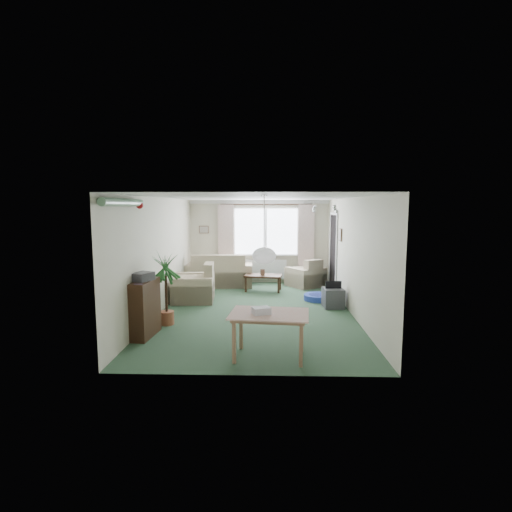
{
  "coord_description": "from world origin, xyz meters",
  "views": [
    {
      "loc": [
        0.25,
        -8.28,
        2.22
      ],
      "look_at": [
        0.0,
        0.3,
        1.15
      ],
      "focal_mm": 28.0,
      "sensor_mm": 36.0,
      "label": 1
    }
  ],
  "objects_px": {
    "bookshelf": "(145,308)",
    "houseplant": "(166,289)",
    "sofa": "(219,269)",
    "coffee_table": "(263,283)",
    "tv_cube": "(333,298)",
    "dining_table": "(269,336)",
    "armchair_left": "(193,282)",
    "pet_bed": "(318,297)",
    "armchair_corner": "(306,272)"
  },
  "relations": [
    {
      "from": "tv_cube",
      "to": "pet_bed",
      "type": "distance_m",
      "value": 0.74
    },
    {
      "from": "coffee_table",
      "to": "houseplant",
      "type": "height_order",
      "value": "houseplant"
    },
    {
      "from": "sofa",
      "to": "bookshelf",
      "type": "height_order",
      "value": "bookshelf"
    },
    {
      "from": "armchair_left",
      "to": "pet_bed",
      "type": "relative_size",
      "value": 1.48
    },
    {
      "from": "tv_cube",
      "to": "dining_table",
      "type": "bearing_deg",
      "value": -119.68
    },
    {
      "from": "armchair_corner",
      "to": "pet_bed",
      "type": "distance_m",
      "value": 1.7
    },
    {
      "from": "armchair_left",
      "to": "houseplant",
      "type": "distance_m",
      "value": 1.93
    },
    {
      "from": "armchair_left",
      "to": "coffee_table",
      "type": "relative_size",
      "value": 1.04
    },
    {
      "from": "armchair_left",
      "to": "houseplant",
      "type": "height_order",
      "value": "houseplant"
    },
    {
      "from": "armchair_left",
      "to": "coffee_table",
      "type": "xyz_separation_m",
      "value": [
        1.64,
        1.16,
        -0.23
      ]
    },
    {
      "from": "sofa",
      "to": "bookshelf",
      "type": "distance_m",
      "value": 4.49
    },
    {
      "from": "houseplant",
      "to": "dining_table",
      "type": "height_order",
      "value": "houseplant"
    },
    {
      "from": "sofa",
      "to": "pet_bed",
      "type": "bearing_deg",
      "value": 144.18
    },
    {
      "from": "sofa",
      "to": "coffee_table",
      "type": "distance_m",
      "value": 1.44
    },
    {
      "from": "bookshelf",
      "to": "dining_table",
      "type": "xyz_separation_m",
      "value": [
        2.12,
        -0.92,
        -0.16
      ]
    },
    {
      "from": "armchair_corner",
      "to": "bookshelf",
      "type": "xyz_separation_m",
      "value": [
        -3.16,
        -4.41,
        0.1
      ]
    },
    {
      "from": "bookshelf",
      "to": "dining_table",
      "type": "distance_m",
      "value": 2.32
    },
    {
      "from": "armchair_corner",
      "to": "dining_table",
      "type": "xyz_separation_m",
      "value": [
        -1.04,
        -5.33,
        -0.06
      ]
    },
    {
      "from": "dining_table",
      "to": "houseplant",
      "type": "bearing_deg",
      "value": 140.38
    },
    {
      "from": "armchair_left",
      "to": "bookshelf",
      "type": "relative_size",
      "value": 1.03
    },
    {
      "from": "sofa",
      "to": "armchair_corner",
      "type": "height_order",
      "value": "sofa"
    },
    {
      "from": "armchair_corner",
      "to": "coffee_table",
      "type": "relative_size",
      "value": 0.91
    },
    {
      "from": "armchair_left",
      "to": "dining_table",
      "type": "bearing_deg",
      "value": 22.29
    },
    {
      "from": "coffee_table",
      "to": "pet_bed",
      "type": "height_order",
      "value": "coffee_table"
    },
    {
      "from": "sofa",
      "to": "tv_cube",
      "type": "xyz_separation_m",
      "value": [
        2.8,
        -2.37,
        -0.24
      ]
    },
    {
      "from": "houseplant",
      "to": "tv_cube",
      "type": "height_order",
      "value": "houseplant"
    },
    {
      "from": "houseplant",
      "to": "coffee_table",
      "type": "bearing_deg",
      "value": 59.74
    },
    {
      "from": "pet_bed",
      "to": "armchair_corner",
      "type": "bearing_deg",
      "value": 94.9
    },
    {
      "from": "tv_cube",
      "to": "coffee_table",
      "type": "bearing_deg",
      "value": 128.61
    },
    {
      "from": "armchair_left",
      "to": "houseplant",
      "type": "relative_size",
      "value": 0.73
    },
    {
      "from": "armchair_corner",
      "to": "pet_bed",
      "type": "relative_size",
      "value": 1.29
    },
    {
      "from": "sofa",
      "to": "armchair_left",
      "type": "bearing_deg",
      "value": 75.28
    },
    {
      "from": "coffee_table",
      "to": "pet_bed",
      "type": "xyz_separation_m",
      "value": [
        1.32,
        -1.0,
        -0.15
      ]
    },
    {
      "from": "bookshelf",
      "to": "dining_table",
      "type": "height_order",
      "value": "bookshelf"
    },
    {
      "from": "armchair_corner",
      "to": "coffee_table",
      "type": "bearing_deg",
      "value": -6.67
    },
    {
      "from": "sofa",
      "to": "houseplant",
      "type": "xyz_separation_m",
      "value": [
        -0.55,
        -3.75,
        0.22
      ]
    },
    {
      "from": "dining_table",
      "to": "pet_bed",
      "type": "xyz_separation_m",
      "value": [
        1.18,
        3.67,
        -0.26
      ]
    },
    {
      "from": "houseplant",
      "to": "dining_table",
      "type": "bearing_deg",
      "value": -39.62
    },
    {
      "from": "bookshelf",
      "to": "coffee_table",
      "type": "bearing_deg",
      "value": 67.04
    },
    {
      "from": "dining_table",
      "to": "tv_cube",
      "type": "distance_m",
      "value": 3.3
    },
    {
      "from": "tv_cube",
      "to": "armchair_corner",
      "type": "bearing_deg",
      "value": 95.03
    },
    {
      "from": "houseplant",
      "to": "tv_cube",
      "type": "distance_m",
      "value": 3.65
    },
    {
      "from": "bookshelf",
      "to": "pet_bed",
      "type": "bearing_deg",
      "value": 44.67
    },
    {
      "from": "armchair_left",
      "to": "houseplant",
      "type": "xyz_separation_m",
      "value": [
        -0.15,
        -1.91,
        0.23
      ]
    },
    {
      "from": "armchair_corner",
      "to": "pet_bed",
      "type": "xyz_separation_m",
      "value": [
        0.14,
        -1.66,
        -0.32
      ]
    },
    {
      "from": "houseplant",
      "to": "tv_cube",
      "type": "relative_size",
      "value": 2.9
    },
    {
      "from": "armchair_corner",
      "to": "tv_cube",
      "type": "xyz_separation_m",
      "value": [
        0.38,
        -2.34,
        -0.18
      ]
    },
    {
      "from": "armchair_corner",
      "to": "sofa",
      "type": "bearing_deg",
      "value": -36.51
    },
    {
      "from": "sofa",
      "to": "dining_table",
      "type": "xyz_separation_m",
      "value": [
        1.38,
        -5.35,
        -0.13
      ]
    },
    {
      "from": "bookshelf",
      "to": "houseplant",
      "type": "distance_m",
      "value": 0.73
    }
  ]
}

